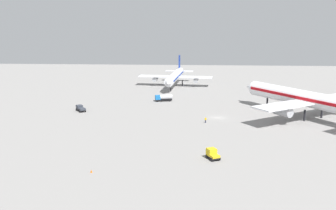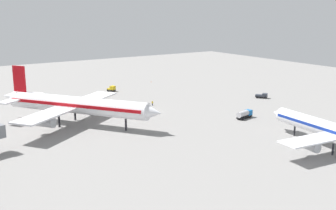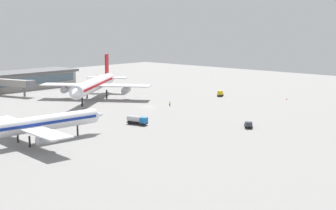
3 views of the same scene
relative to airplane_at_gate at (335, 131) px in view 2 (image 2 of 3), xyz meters
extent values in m
plane|color=gray|center=(-57.79, -16.01, -4.70)|extent=(288.00, 288.00, 0.00)
cylinder|color=white|center=(-0.47, 0.05, 0.00)|extent=(35.80, 7.41, 3.91)
cone|color=white|center=(-19.34, 1.92, 0.00)|extent=(4.26, 4.09, 3.72)
cube|color=navy|center=(-0.47, 0.05, 0.29)|extent=(34.39, 7.35, 0.70)
cylinder|color=#A5A8AD|center=(0.36, -9.55, -1.76)|extent=(4.82, 2.60, 2.15)
cylinder|color=black|center=(-12.86, 1.28, -3.33)|extent=(0.47, 0.47, 2.74)
cylinder|color=black|center=(2.05, -3.35, -3.33)|extent=(0.47, 0.47, 2.74)
cylinder|color=white|center=(-55.26, -43.07, 1.27)|extent=(39.96, 29.88, 4.97)
cone|color=white|center=(-35.47, -29.32, 1.27)|extent=(6.78, 6.72, 4.72)
cone|color=white|center=(-75.04, -56.83, 2.02)|extent=(7.37, 6.81, 3.98)
cube|color=red|center=(-55.26, -43.07, 1.64)|extent=(38.53, 28.93, 0.90)
cube|color=white|center=(-57.11, -44.36, 0.77)|extent=(30.45, 39.39, 0.45)
cylinder|color=#A5A8AD|center=(-63.98, -34.49, -0.97)|extent=(6.39, 5.60, 2.73)
cylinder|color=#A5A8AD|center=(-50.25, -54.24, -0.97)|extent=(6.39, 5.60, 2.73)
cube|color=white|center=(-71.96, -54.68, 1.77)|extent=(13.13, 16.42, 0.36)
cube|color=red|center=(-71.96, -54.68, 7.74)|extent=(3.87, 2.92, 7.96)
cylinder|color=black|center=(-42.27, -34.04, -2.96)|extent=(0.60, 0.60, 3.48)
cylinder|color=black|center=(-60.50, -41.87, -2.96)|extent=(0.60, 0.60, 3.48)
cylinder|color=black|center=(-55.96, -48.40, -2.96)|extent=(0.60, 0.60, 3.48)
cube|color=black|center=(-33.48, 2.79, -4.15)|extent=(3.31, 6.57, 0.30)
cube|color=#1966B2|center=(-34.00, 4.98, -3.20)|extent=(2.27, 2.19, 1.60)
cube|color=#3F596B|center=(-34.19, 5.77, -2.88)|extent=(1.57, 0.45, 0.90)
cylinder|color=#B7B7BC|center=(-33.27, 1.92, -3.10)|extent=(2.79, 4.79, 1.80)
cylinder|color=black|center=(-34.91, 4.72, -4.30)|extent=(0.48, 0.85, 0.80)
cylinder|color=black|center=(-33.06, 5.16, -4.30)|extent=(0.48, 0.85, 0.80)
cylinder|color=black|center=(-33.89, 0.43, -4.30)|extent=(0.48, 0.85, 0.80)
cylinder|color=black|center=(-32.04, 0.87, -4.30)|extent=(0.48, 0.85, 0.80)
cube|color=black|center=(-95.72, -12.55, -4.15)|extent=(3.71, 3.15, 0.30)
cube|color=gold|center=(-95.10, -12.23, -3.20)|extent=(2.47, 2.51, 1.60)
cube|color=#3F596B|center=(-94.38, -11.86, -2.88)|extent=(0.80, 1.46, 0.90)
cube|color=gold|center=(-96.53, -12.96, -3.75)|extent=(2.11, 2.33, 0.50)
cylinder|color=black|center=(-95.16, -11.19, -4.30)|extent=(0.85, 0.63, 0.80)
cylinder|color=black|center=(-94.29, -12.88, -4.30)|extent=(0.85, 0.63, 0.80)
cylinder|color=black|center=(-97.15, -12.21, -4.30)|extent=(0.85, 0.63, 0.80)
cylinder|color=black|center=(-96.29, -13.90, -4.30)|extent=(0.85, 0.63, 0.80)
cube|color=black|center=(-51.83, 29.29, -4.15)|extent=(4.67, 4.13, 0.30)
cube|color=#333842|center=(-50.78, 30.06, -3.40)|extent=(2.57, 2.60, 1.20)
cube|color=#3F596B|center=(-50.13, 30.54, -3.16)|extent=(1.01, 1.34, 0.67)
cube|color=#333842|center=(-52.56, 28.76, -3.70)|extent=(3.22, 3.07, 0.60)
cylinder|color=black|center=(-51.15, 30.97, -4.30)|extent=(0.82, 0.71, 0.80)
cylinder|color=black|center=(-50.03, 29.43, -4.30)|extent=(0.82, 0.71, 0.80)
cylinder|color=black|center=(-53.64, 29.15, -4.30)|extent=(0.82, 0.71, 0.80)
cylinder|color=black|center=(-52.51, 27.62, -4.30)|extent=(0.82, 0.71, 0.80)
cylinder|color=#1E2338|center=(-64.24, -11.92, -4.27)|extent=(0.37, 0.37, 0.85)
cylinder|color=yellow|center=(-64.24, -11.92, -3.55)|extent=(0.43, 0.43, 0.60)
sphere|color=tan|center=(-64.24, -11.92, -3.14)|extent=(0.22, 0.22, 0.22)
cylinder|color=yellow|center=(-64.28, -12.16, -3.55)|extent=(0.10, 0.10, 0.54)
cylinder|color=yellow|center=(-64.20, -11.69, -3.55)|extent=(0.10, 0.10, 0.54)
cone|color=#EA590C|center=(-104.95, 12.33, -4.40)|extent=(0.44, 0.44, 0.60)
camera|label=1|loc=(-178.87, -7.63, 25.62)|focal=42.32mm
camera|label=2|loc=(56.26, -85.43, 28.45)|focal=43.98mm
camera|label=3|loc=(66.08, 104.67, 24.85)|focal=52.92mm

